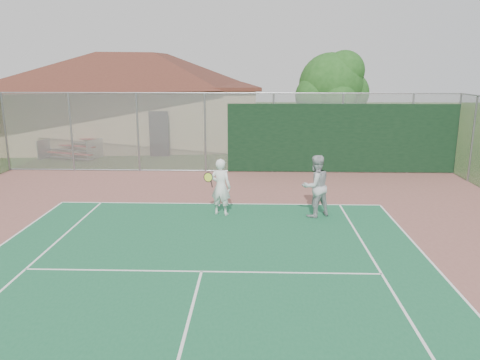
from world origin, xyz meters
name	(u,v)px	position (x,y,z in m)	size (l,w,h in m)	color
back_fence	(275,135)	(2.11, 16.98, 1.67)	(20.08, 0.11, 3.53)	gray
clubhouse	(136,89)	(-6.07, 25.17, 3.27)	(16.07, 11.80, 6.43)	tan
bleachers	(73,148)	(-8.22, 20.04, 0.52)	(3.09, 2.30, 0.99)	maroon
tree	(333,87)	(5.18, 21.10, 3.57)	(3.89, 3.69, 5.43)	#332212
player_white_front	(221,187)	(0.14, 10.71, 0.91)	(0.91, 0.71, 1.80)	white
player_grey_back	(315,187)	(3.10, 10.63, 0.97)	(1.18, 1.09, 1.95)	#ABAEB1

